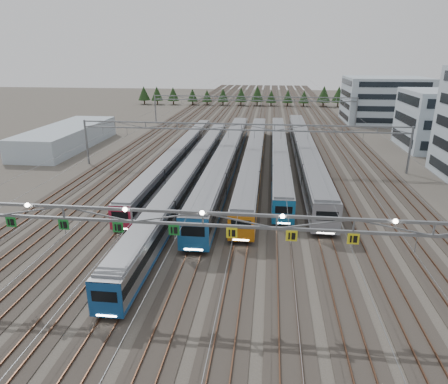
# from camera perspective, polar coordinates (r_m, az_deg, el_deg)

# --- Properties ---
(ground) EXTENTS (400.00, 400.00, 0.00)m
(ground) POSITION_cam_1_polar(r_m,az_deg,el_deg) (34.04, -2.84, -15.22)
(ground) COLOR #47423A
(ground) RESTS_ON ground
(track_bed) EXTENTS (54.00, 260.00, 5.42)m
(track_bed) POSITION_cam_1_polar(r_m,az_deg,el_deg) (128.96, 4.47, 11.31)
(track_bed) COLOR #2D2823
(track_bed) RESTS_ON ground
(train_a) EXTENTS (2.60, 58.61, 3.37)m
(train_a) POSITION_cam_1_polar(r_m,az_deg,el_deg) (72.24, -6.49, 5.28)
(train_a) COLOR black
(train_a) RESTS_ON ground
(train_b) EXTENTS (2.69, 68.31, 3.50)m
(train_b) POSITION_cam_1_polar(r_m,az_deg,el_deg) (61.53, -4.53, 2.92)
(train_b) COLOR black
(train_b) RESTS_ON ground
(train_c) EXTENTS (3.19, 62.31, 4.17)m
(train_c) POSITION_cam_1_polar(r_m,az_deg,el_deg) (68.40, 0.45, 4.95)
(train_c) COLOR black
(train_c) RESTS_ON ground
(train_d) EXTENTS (2.86, 62.21, 3.72)m
(train_d) POSITION_cam_1_polar(r_m,az_deg,el_deg) (70.82, 4.33, 5.21)
(train_d) COLOR black
(train_d) RESTS_ON ground
(train_e) EXTENTS (2.66, 60.31, 3.46)m
(train_e) POSITION_cam_1_polar(r_m,az_deg,el_deg) (74.73, 7.93, 5.72)
(train_e) COLOR black
(train_e) RESTS_ON ground
(train_f) EXTENTS (3.17, 63.35, 4.14)m
(train_f) POSITION_cam_1_polar(r_m,az_deg,el_deg) (74.14, 11.44, 5.69)
(train_f) COLOR black
(train_f) RESTS_ON ground
(gantry_near) EXTENTS (56.36, 0.61, 8.08)m
(gantry_near) POSITION_cam_1_polar(r_m,az_deg,el_deg) (30.49, -3.18, -4.30)
(gantry_near) COLOR slate
(gantry_near) RESTS_ON ground
(gantry_mid) EXTENTS (56.36, 0.36, 8.00)m
(gantry_mid) POSITION_cam_1_polar(r_m,az_deg,el_deg) (69.02, 2.49, 8.51)
(gantry_mid) COLOR slate
(gantry_mid) RESTS_ON ground
(gantry_far) EXTENTS (56.36, 0.36, 8.00)m
(gantry_far) POSITION_cam_1_polar(r_m,az_deg,el_deg) (113.48, 4.22, 12.72)
(gantry_far) COLOR slate
(gantry_far) RESTS_ON ground
(depot_bldg_mid) EXTENTS (14.00, 16.00, 12.02)m
(depot_bldg_mid) POSITION_cam_1_polar(r_m,az_deg,el_deg) (95.44, 28.46, 9.01)
(depot_bldg_mid) COLOR #A5B7C6
(depot_bldg_mid) RESTS_ON ground
(depot_bldg_north) EXTENTS (22.00, 18.00, 12.70)m
(depot_bldg_north) POSITION_cam_1_polar(r_m,az_deg,el_deg) (127.14, 21.91, 12.11)
(depot_bldg_north) COLOR #A5B7C6
(depot_bldg_north) RESTS_ON ground
(west_shed) EXTENTS (10.00, 30.00, 4.40)m
(west_shed) POSITION_cam_1_polar(r_m,az_deg,el_deg) (92.61, -21.52, 7.33)
(west_shed) COLOR #A5B7C6
(west_shed) RESTS_ON ground
(treeline) EXTENTS (87.50, 5.60, 7.02)m
(treeline) POSITION_cam_1_polar(r_m,az_deg,el_deg) (156.70, 3.41, 13.75)
(treeline) COLOR #332114
(treeline) RESTS_ON ground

